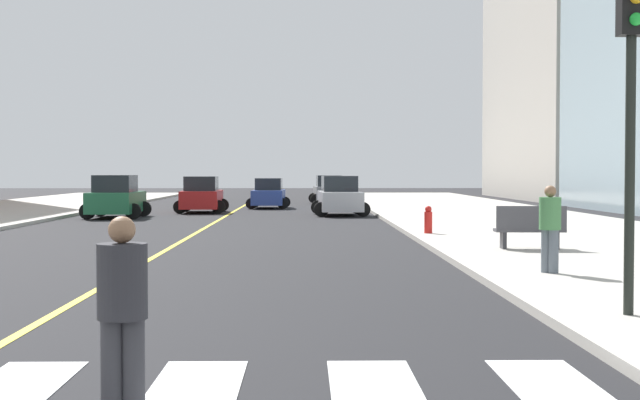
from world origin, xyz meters
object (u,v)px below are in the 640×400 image
Objects in this scene: car_green_nearest at (116,198)px; car_silver_fourth at (340,197)px; pedestrian_waiting_east at (550,225)px; car_red_third at (202,196)px; car_gray_fifth at (329,190)px; car_blue_second at (269,194)px; pedestrian_crossing at (122,307)px; traffic_light_near_corner at (631,69)px; park_bench at (530,228)px; fire_hydrant at (428,220)px.

car_green_nearest is 1.01× the size of car_silver_fourth.
car_green_nearest is at bearing 170.36° from pedestrian_waiting_east.
car_red_third is 31.16m from pedestrian_waiting_east.
car_silver_fourth is at bearing 87.76° from car_gray_fifth.
pedestrian_crossing is (0.52, -44.80, 0.16)m from car_blue_second.
car_red_third is at bearing -74.04° from traffic_light_near_corner.
pedestrian_crossing is (7.13, -34.14, 0.06)m from car_green_nearest.
car_silver_fourth is 21.28m from park_bench.
car_silver_fourth is 2.53× the size of pedestrian_waiting_east.
car_silver_fourth reaches higher than pedestrian_waiting_east.
car_silver_fourth is at bearing 13.50° from park_bench.
car_silver_fourth reaches higher than park_bench.
car_silver_fourth is at bearing 80.80° from pedestrian_crossing.
traffic_light_near_corner is 2.69× the size of park_bench.
car_green_nearest is 34.88m from pedestrian_crossing.
car_green_nearest is 4.98× the size of fire_hydrant.
park_bench reaches higher than fire_hydrant.
car_green_nearest is 1.04× the size of car_red_third.
park_bench is (11.20, -23.95, -0.19)m from car_red_third.
pedestrian_waiting_east is at bearing 102.85° from car_blue_second.
car_silver_fourth is at bearing 98.79° from fire_hydrant.
car_gray_fifth is at bearing -86.43° from traffic_light_near_corner.
park_bench is at bearing -96.79° from traffic_light_near_corner.
car_gray_fifth is at bearing 60.43° from car_red_third.
car_blue_second is at bearing 17.42° from park_bench.
fire_hydrant is (-0.55, 16.71, -3.01)m from traffic_light_near_corner.
traffic_light_near_corner reaches higher than car_blue_second.
car_gray_fifth is at bearing 59.88° from car_green_nearest.
car_green_nearest reaches higher than park_bench.
park_bench is at bearing 106.67° from car_blue_second.
car_gray_fifth reaches higher than pedestrian_crossing.
traffic_light_near_corner is (2.95, -47.38, 2.72)m from car_gray_fifth.
pedestrian_crossing reaches higher than car_blue_second.
traffic_light_near_corner is 11.21m from park_bench.
pedestrian_crossing is 2.00× the size of fire_hydrant.
traffic_light_near_corner is (9.92, -34.70, 2.71)m from car_red_third.
pedestrian_crossing is (-3.19, -52.07, 0.10)m from car_gray_fifth.
car_blue_second is 0.80× the size of traffic_light_near_corner.
car_blue_second reaches higher than fire_hydrant.
car_blue_second is at bearing 152.34° from pedestrian_waiting_east.
fire_hydrant is at bearing 71.32° from pedestrian_crossing.
pedestrian_waiting_east is at bearing -93.35° from traffic_light_near_corner.
car_silver_fourth reaches higher than car_gray_fifth.
car_green_nearest is 32.42m from traffic_light_near_corner.
traffic_light_near_corner reaches higher than pedestrian_crossing.
car_green_nearest is 1.04× the size of car_gray_fifth.
car_blue_second is 35.54m from pedestrian_waiting_east.
pedestrian_crossing is 1.03× the size of pedestrian_waiting_east.
car_silver_fourth is 1.03× the size of car_gray_fifth.
car_green_nearest is 18.01m from fire_hydrant.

